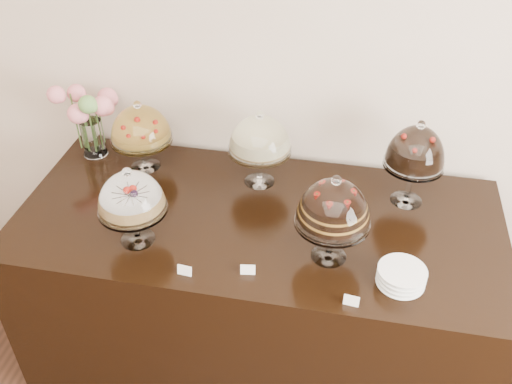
% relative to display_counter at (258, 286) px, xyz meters
% --- Properties ---
extents(wall_back, '(5.00, 0.04, 3.00)m').
position_rel_display_counter_xyz_m(wall_back, '(0.30, 0.55, 1.05)').
color(wall_back, beige).
rests_on(wall_back, ground).
extents(display_counter, '(2.20, 1.00, 0.90)m').
position_rel_display_counter_xyz_m(display_counter, '(0.00, 0.00, 0.00)').
color(display_counter, black).
rests_on(display_counter, ground).
extents(cake_stand_sugar_sponge, '(0.29, 0.29, 0.38)m').
position_rel_display_counter_xyz_m(cake_stand_sugar_sponge, '(-0.48, -0.25, 0.69)').
color(cake_stand_sugar_sponge, white).
rests_on(cake_stand_sugar_sponge, display_counter).
extents(cake_stand_choco_layer, '(0.31, 0.31, 0.41)m').
position_rel_display_counter_xyz_m(cake_stand_choco_layer, '(0.34, -0.19, 0.71)').
color(cake_stand_choco_layer, white).
rests_on(cake_stand_choco_layer, display_counter).
extents(cake_stand_cheesecake, '(0.30, 0.30, 0.39)m').
position_rel_display_counter_xyz_m(cake_stand_cheesecake, '(-0.05, 0.27, 0.70)').
color(cake_stand_cheesecake, white).
rests_on(cake_stand_cheesecake, display_counter).
extents(cake_stand_dark_choco, '(0.27, 0.27, 0.43)m').
position_rel_display_counter_xyz_m(cake_stand_dark_choco, '(0.66, 0.26, 0.73)').
color(cake_stand_dark_choco, white).
rests_on(cake_stand_dark_choco, display_counter).
extents(cake_stand_fruit_tart, '(0.31, 0.31, 0.37)m').
position_rel_display_counter_xyz_m(cake_stand_fruit_tart, '(-0.64, 0.29, 0.68)').
color(cake_stand_fruit_tart, white).
rests_on(cake_stand_fruit_tart, display_counter).
extents(flower_vase, '(0.32, 0.27, 0.40)m').
position_rel_display_counter_xyz_m(flower_vase, '(-0.93, 0.35, 0.69)').
color(flower_vase, white).
rests_on(flower_vase, display_counter).
extents(plate_stack, '(0.19, 0.19, 0.07)m').
position_rel_display_counter_xyz_m(plate_stack, '(0.63, -0.29, 0.49)').
color(plate_stack, white).
rests_on(plate_stack, display_counter).
extents(price_card_left, '(0.06, 0.02, 0.04)m').
position_rel_display_counter_xyz_m(price_card_left, '(-0.22, -0.41, 0.47)').
color(price_card_left, white).
rests_on(price_card_left, display_counter).
extents(price_card_right, '(0.06, 0.02, 0.04)m').
position_rel_display_counter_xyz_m(price_card_right, '(0.45, -0.44, 0.47)').
color(price_card_right, white).
rests_on(price_card_right, display_counter).
extents(price_card_extra, '(0.06, 0.02, 0.04)m').
position_rel_display_counter_xyz_m(price_card_extra, '(0.03, -0.36, 0.47)').
color(price_card_extra, white).
rests_on(price_card_extra, display_counter).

